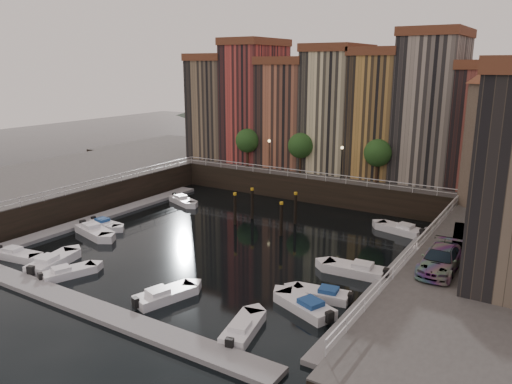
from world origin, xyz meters
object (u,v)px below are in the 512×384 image
Objects in this scene: boat_left_0 at (17,255)px; car_c at (440,261)px; gangway at (439,223)px; corner_tower at (489,133)px; boat_left_1 at (94,231)px; boat_left_2 at (105,224)px; car_a at (499,211)px; mooring_pilings at (266,210)px; car_b at (464,237)px.

car_c is (33.39, 9.39, 3.45)m from boat_left_0.
gangway is 1.79× the size of boat_left_0.
corner_tower reaches higher than boat_left_1.
boat_left_2 is at bearing -155.40° from gangway.
car_a is 15.52m from car_c.
mooring_pilings is at bearing 46.04° from boat_left_0.
car_c is at bearing -101.75° from car_b.
car_b is (3.54, -8.33, 1.80)m from gangway.
car_c is (0.25, -19.11, -6.39)m from corner_tower.
boat_left_1 is (-12.82, -11.83, -1.24)m from mooring_pilings.
car_a is at bearing -61.71° from corner_tower.
car_b reaches higher than boat_left_1.
boat_left_2 is 38.42m from car_a.
gangway is at bearing -122.80° from corner_tower.
gangway is 9.22m from car_b.
car_a is at bearing 40.57° from boat_left_1.
boat_left_0 is 1.07× the size of boat_left_2.
corner_tower is at bearing 84.64° from car_b.
gangway is at bearing 29.27° from boat_left_0.
mooring_pilings is 1.13× the size of car_c.
car_b reaches higher than gangway.
car_b is 0.79× the size of car_c.
gangway is at bearing 14.83° from mooring_pilings.
car_c is at bearing -27.32° from mooring_pilings.
corner_tower is 23.09m from mooring_pilings.
mooring_pilings reaches higher than boat_left_0.
car_b reaches higher than car_a.
corner_tower is at bearing 34.23° from boat_left_2.
boat_left_0 is at bearing -139.31° from corner_tower.
car_b is at bearing -66.99° from gangway.
car_b is (33.97, 5.61, 3.39)m from boat_left_2.
mooring_pilings is (-19.52, -8.90, -8.54)m from corner_tower.
boat_left_1 is 0.98× the size of car_c.
corner_tower is at bearing 24.51° from mooring_pilings.
corner_tower is 1.66× the size of gangway.
corner_tower is 2.49× the size of car_c.
car_a is (35.13, 24.81, 3.34)m from boat_left_0.
car_c reaches higher than car_a.
corner_tower is at bearing 112.48° from car_a.
boat_left_2 is (-13.82, -9.54, -1.32)m from mooring_pilings.
boat_left_0 is 43.13m from car_a.
car_a is (1.98, -3.69, -6.51)m from corner_tower.
car_a is at bearing 13.62° from mooring_pilings.
corner_tower reaches higher than mooring_pilings.
mooring_pilings is 1.16× the size of boat_left_1.
mooring_pilings is at bearing 56.87° from boat_left_1.
car_c is at bearing -89.26° from corner_tower.
car_c is at bearing -77.84° from gangway.
car_a is at bearing 26.07° from boat_left_0.
corner_tower is 14.38m from car_b.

